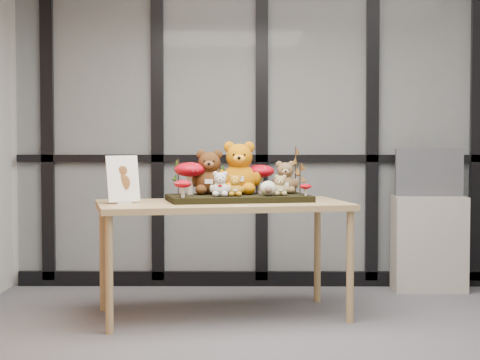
{
  "coord_description": "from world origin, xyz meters",
  "views": [
    {
      "loc": [
        -0.58,
        -4.62,
        1.24
      ],
      "look_at": [
        -0.62,
        1.22,
        0.94
      ],
      "focal_mm": 65.0,
      "sensor_mm": 36.0,
      "label": 1
    }
  ],
  "objects_px": {
    "bear_white_bow": "(220,183)",
    "mushroom_back_right": "(260,178)",
    "diorama_tray": "(239,198)",
    "sign_holder": "(123,181)",
    "mushroom_front_right": "(306,189)",
    "monitor": "(429,172)",
    "bear_brown_medium": "(209,170)",
    "mushroom_front_left": "(183,188)",
    "bear_tan_back": "(285,176)",
    "plush_cream_hedgehog": "(268,188)",
    "cabinet": "(429,243)",
    "mushroom_back_left": "(190,177)",
    "bear_pooh_yellow": "(239,165)",
    "bear_small_yellow": "(235,184)",
    "bear_beige_small": "(281,184)",
    "display_table": "(222,212)"
  },
  "relations": [
    {
      "from": "cabinet",
      "to": "mushroom_back_left",
      "type": "bearing_deg",
      "value": -155.35
    },
    {
      "from": "display_table",
      "to": "mushroom_front_left",
      "type": "bearing_deg",
      "value": -163.91
    },
    {
      "from": "bear_pooh_yellow",
      "to": "mushroom_back_right",
      "type": "relative_size",
      "value": 1.8
    },
    {
      "from": "bear_white_bow",
      "to": "mushroom_back_left",
      "type": "height_order",
      "value": "mushroom_back_left"
    },
    {
      "from": "bear_white_bow",
      "to": "display_table",
      "type": "bearing_deg",
      "value": 63.48
    },
    {
      "from": "sign_holder",
      "to": "cabinet",
      "type": "relative_size",
      "value": 0.42
    },
    {
      "from": "bear_brown_medium",
      "to": "mushroom_front_right",
      "type": "distance_m",
      "value": 0.69
    },
    {
      "from": "mushroom_back_right",
      "to": "monitor",
      "type": "bearing_deg",
      "value": 29.37
    },
    {
      "from": "diorama_tray",
      "to": "bear_small_yellow",
      "type": "height_order",
      "value": "bear_small_yellow"
    },
    {
      "from": "display_table",
      "to": "monitor",
      "type": "height_order",
      "value": "monitor"
    },
    {
      "from": "bear_beige_small",
      "to": "sign_holder",
      "type": "xyz_separation_m",
      "value": [
        -1.06,
        -0.16,
        0.03
      ]
    },
    {
      "from": "bear_tan_back",
      "to": "bear_beige_small",
      "type": "bearing_deg",
      "value": -112.75
    },
    {
      "from": "bear_brown_medium",
      "to": "mushroom_back_left",
      "type": "bearing_deg",
      "value": 175.47
    },
    {
      "from": "bear_small_yellow",
      "to": "sign_holder",
      "type": "distance_m",
      "value": 0.75
    },
    {
      "from": "diorama_tray",
      "to": "mushroom_front_right",
      "type": "bearing_deg",
      "value": -17.9
    },
    {
      "from": "bear_small_yellow",
      "to": "bear_beige_small",
      "type": "xyz_separation_m",
      "value": [
        0.31,
        0.05,
        -0.0
      ]
    },
    {
      "from": "mushroom_back_left",
      "to": "mushroom_front_right",
      "type": "height_order",
      "value": "mushroom_back_left"
    },
    {
      "from": "diorama_tray",
      "to": "monitor",
      "type": "distance_m",
      "value": 1.78
    },
    {
      "from": "bear_tan_back",
      "to": "plush_cream_hedgehog",
      "type": "relative_size",
      "value": 2.22
    },
    {
      "from": "display_table",
      "to": "bear_beige_small",
      "type": "height_order",
      "value": "bear_beige_small"
    },
    {
      "from": "bear_white_bow",
      "to": "bear_small_yellow",
      "type": "bearing_deg",
      "value": 6.48
    },
    {
      "from": "bear_tan_back",
      "to": "cabinet",
      "type": "height_order",
      "value": "bear_tan_back"
    },
    {
      "from": "bear_pooh_yellow",
      "to": "mushroom_front_right",
      "type": "height_order",
      "value": "bear_pooh_yellow"
    },
    {
      "from": "bear_beige_small",
      "to": "plush_cream_hedgehog",
      "type": "relative_size",
      "value": 1.39
    },
    {
      "from": "bear_small_yellow",
      "to": "sign_holder",
      "type": "xyz_separation_m",
      "value": [
        -0.75,
        -0.11,
        0.03
      ]
    },
    {
      "from": "bear_pooh_yellow",
      "to": "plush_cream_hedgehog",
      "type": "bearing_deg",
      "value": -55.2
    },
    {
      "from": "bear_brown_medium",
      "to": "bear_beige_small",
      "type": "bearing_deg",
      "value": -27.82
    },
    {
      "from": "diorama_tray",
      "to": "monitor",
      "type": "relative_size",
      "value": 1.8
    },
    {
      "from": "mushroom_back_left",
      "to": "cabinet",
      "type": "distance_m",
      "value": 2.11
    },
    {
      "from": "bear_small_yellow",
      "to": "bear_beige_small",
      "type": "relative_size",
      "value": 1.02
    },
    {
      "from": "display_table",
      "to": "diorama_tray",
      "type": "height_order",
      "value": "diorama_tray"
    },
    {
      "from": "mushroom_back_right",
      "to": "diorama_tray",
      "type": "bearing_deg",
      "value": -132.31
    },
    {
      "from": "bear_white_bow",
      "to": "sign_holder",
      "type": "relative_size",
      "value": 0.59
    },
    {
      "from": "mushroom_front_left",
      "to": "bear_tan_back",
      "type": "bearing_deg",
      "value": 29.98
    },
    {
      "from": "mushroom_front_right",
      "to": "display_table",
      "type": "bearing_deg",
      "value": -175.77
    },
    {
      "from": "bear_white_bow",
      "to": "mushroom_back_right",
      "type": "height_order",
      "value": "mushroom_back_right"
    },
    {
      "from": "mushroom_front_left",
      "to": "plush_cream_hedgehog",
      "type": "bearing_deg",
      "value": 14.89
    },
    {
      "from": "plush_cream_hedgehog",
      "to": "mushroom_front_right",
      "type": "xyz_separation_m",
      "value": [
        0.26,
        0.03,
        -0.01
      ]
    },
    {
      "from": "bear_beige_small",
      "to": "cabinet",
      "type": "relative_size",
      "value": 0.21
    },
    {
      "from": "bear_small_yellow",
      "to": "monitor",
      "type": "xyz_separation_m",
      "value": [
        1.53,
        1.04,
        0.04
      ]
    },
    {
      "from": "bear_brown_medium",
      "to": "mushroom_front_left",
      "type": "relative_size",
      "value": 2.67
    },
    {
      "from": "diorama_tray",
      "to": "mushroom_front_right",
      "type": "height_order",
      "value": "mushroom_front_right"
    },
    {
      "from": "diorama_tray",
      "to": "sign_holder",
      "type": "height_order",
      "value": "sign_holder"
    },
    {
      "from": "bear_brown_medium",
      "to": "monitor",
      "type": "relative_size",
      "value": 0.64
    },
    {
      "from": "diorama_tray",
      "to": "plush_cream_hedgehog",
      "type": "relative_size",
      "value": 8.5
    },
    {
      "from": "bear_white_bow",
      "to": "mushroom_back_right",
      "type": "xyz_separation_m",
      "value": [
        0.27,
        0.31,
        0.02
      ]
    },
    {
      "from": "bear_pooh_yellow",
      "to": "bear_beige_small",
      "type": "bearing_deg",
      "value": -42.3
    },
    {
      "from": "bear_pooh_yellow",
      "to": "bear_brown_medium",
      "type": "height_order",
      "value": "bear_pooh_yellow"
    },
    {
      "from": "bear_tan_back",
      "to": "sign_holder",
      "type": "relative_size",
      "value": 0.79
    },
    {
      "from": "plush_cream_hedgehog",
      "to": "cabinet",
      "type": "bearing_deg",
      "value": 24.87
    }
  ]
}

